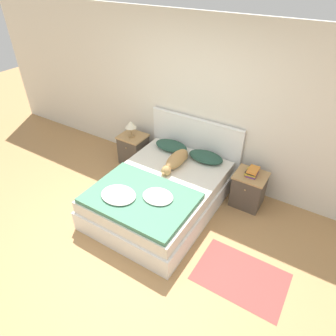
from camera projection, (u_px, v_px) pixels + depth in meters
name	position (u px, v px, depth m)	size (l,w,h in m)	color
ground_plane	(123.00, 254.00, 3.85)	(16.00, 16.00, 0.00)	tan
wall_back	(203.00, 104.00, 4.57)	(9.00, 0.06, 2.55)	silver
bed	(161.00, 194.00, 4.43)	(1.53, 2.05, 0.50)	white
headboard	(195.00, 145.00, 4.98)	(1.61, 0.06, 1.05)	white
nightstand_left	(134.00, 149.00, 5.39)	(0.46, 0.42, 0.55)	#4C4238
nightstand_right	(248.00, 189.00, 4.47)	(0.46, 0.42, 0.55)	#4C4238
pillow_left	(171.00, 146.00, 4.94)	(0.56, 0.33, 0.12)	#284C3D
pillow_right	(206.00, 157.00, 4.67)	(0.56, 0.33, 0.12)	#284C3D
quilt	(139.00, 198.00, 3.93)	(1.39, 1.00, 0.11)	#4C8466
dog	(176.00, 160.00, 4.53)	(0.22, 0.76, 0.21)	tan
book_stack	(252.00, 172.00, 4.30)	(0.18, 0.23, 0.10)	#703D7F
table_lamp	(131.00, 125.00, 5.09)	(0.20, 0.20, 0.29)	#9E7A4C
rug	(241.00, 277.00, 3.57)	(1.06, 0.72, 0.00)	#93423D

